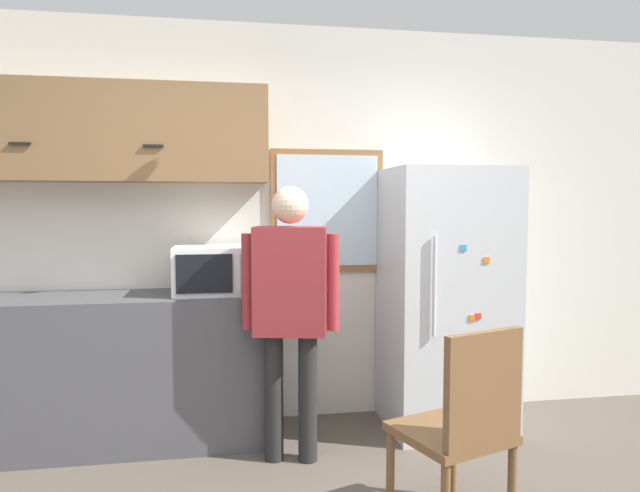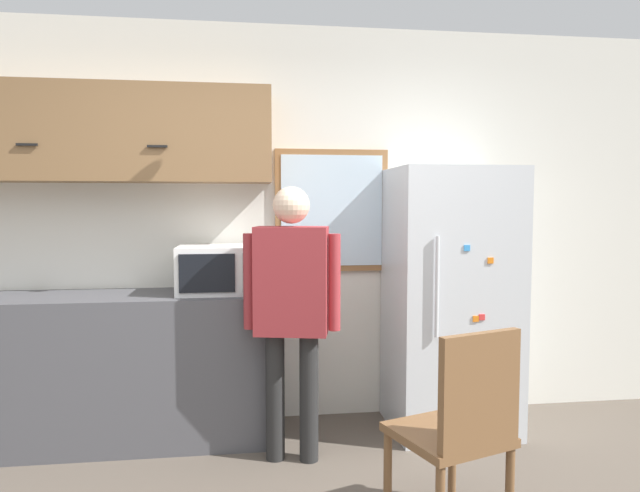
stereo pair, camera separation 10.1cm
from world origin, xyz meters
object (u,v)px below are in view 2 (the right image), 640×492
Objects in this scene: refrigerator at (450,300)px; chair at (461,424)px; person at (292,297)px; microwave at (216,269)px.

chair is at bearing -108.38° from refrigerator.
refrigerator is at bearing 30.46° from person.
microwave reaches higher than chair.
refrigerator reaches higher than microwave.
microwave is at bearing 149.52° from person.
chair is (1.11, -1.31, -0.55)m from microwave.
person is at bearing -72.35° from chair.
microwave is 0.30× the size of person.
refrigerator reaches higher than chair.
chair is at bearing -49.70° from microwave.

